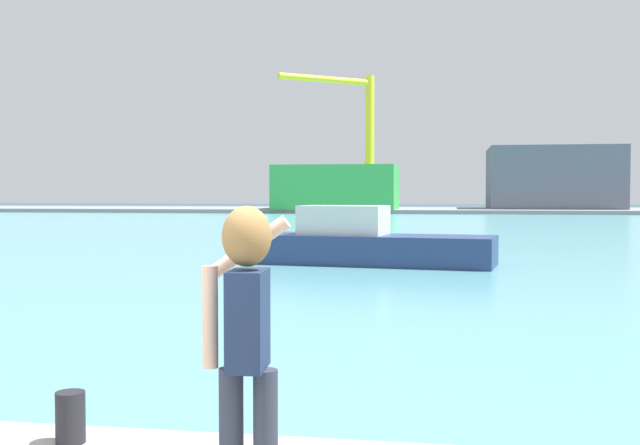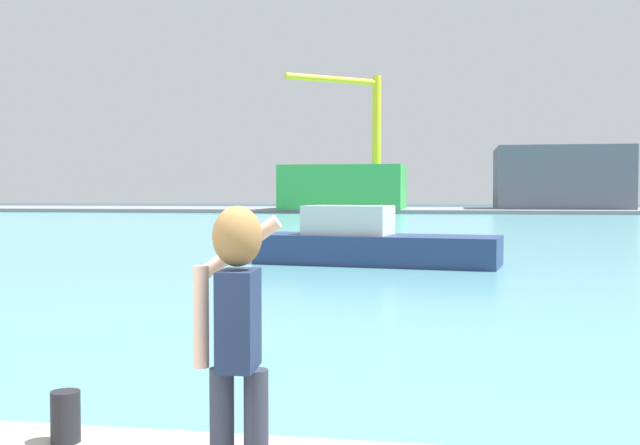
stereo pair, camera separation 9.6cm
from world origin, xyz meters
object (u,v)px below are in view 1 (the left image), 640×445
(harbor_bollard, at_px, (70,417))
(warehouse_left, at_px, (337,187))
(person_photographer, at_px, (246,326))
(warehouse_right, at_px, (552,178))
(port_crane, at_px, (358,126))
(boat_moored, at_px, (367,244))

(harbor_bollard, distance_m, warehouse_left, 86.20)
(person_photographer, distance_m, warehouse_right, 94.22)
(warehouse_left, relative_size, port_crane, 0.93)
(person_photographer, height_order, harbor_bollard, person_photographer)
(boat_moored, bearing_deg, warehouse_left, 107.22)
(harbor_bollard, bearing_deg, warehouse_right, 80.55)
(boat_moored, xyz_separation_m, port_crane, (-7.32, 61.56, 9.17))
(port_crane, bearing_deg, boat_moored, -83.22)
(warehouse_left, distance_m, port_crane, 8.49)
(warehouse_right, bearing_deg, harbor_bollard, -99.45)
(boat_moored, relative_size, warehouse_right, 0.53)
(harbor_bollard, xyz_separation_m, port_crane, (-7.23, 81.51, 9.13))
(person_photographer, height_order, boat_moored, person_photographer)
(person_photographer, xyz_separation_m, warehouse_right, (13.78, 93.17, 2.54))
(harbor_bollard, bearing_deg, port_crane, 95.07)
(boat_moored, relative_size, warehouse_left, 0.58)
(warehouse_left, bearing_deg, boat_moored, -81.10)
(harbor_bollard, height_order, boat_moored, boat_moored)
(warehouse_left, xyz_separation_m, warehouse_right, (25.53, 6.64, 1.14))
(boat_moored, relative_size, port_crane, 0.54)
(boat_moored, distance_m, warehouse_left, 66.45)
(boat_moored, height_order, warehouse_left, warehouse_left)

